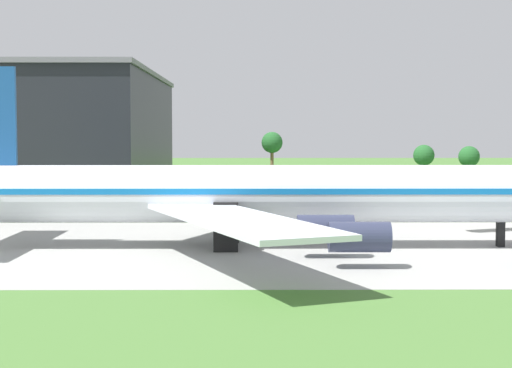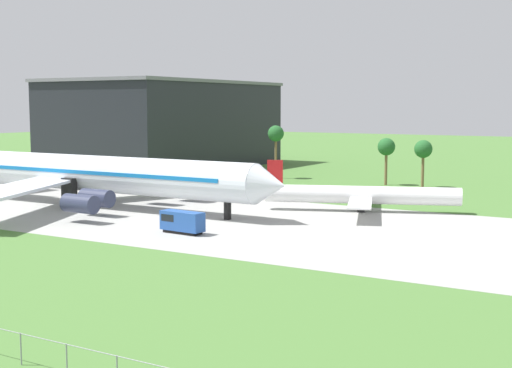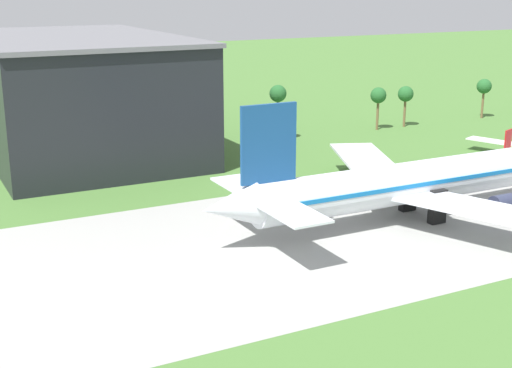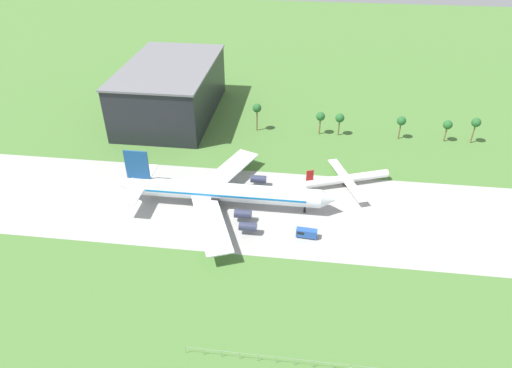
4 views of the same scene
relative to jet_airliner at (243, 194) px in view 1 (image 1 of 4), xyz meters
The scene contains 2 objects.
jet_airliner is the anchor object (origin of this frame).
terminal_building 73.97m from the jet_airliner, 118.10° to the left, with size 36.72×61.20×22.62m.
Camera 1 is at (-41.38, -79.18, 11.49)m, focal length 55.00 mm.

